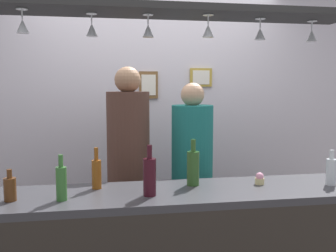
% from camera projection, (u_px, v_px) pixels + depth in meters
% --- Properties ---
extents(back_wall, '(4.40, 0.06, 2.60)m').
position_uv_depth(back_wall, '(151.00, 117.00, 3.70)').
color(back_wall, silver).
rests_on(back_wall, ground_plane).
extents(bar_counter, '(2.70, 0.55, 0.96)m').
position_uv_depth(bar_counter, '(185.00, 249.00, 2.20)').
color(bar_counter, '#38383D').
rests_on(bar_counter, ground_plane).
extents(overhead_glass_rack, '(2.20, 0.36, 0.04)m').
position_uv_depth(overhead_glass_rack, '(179.00, 11.00, 2.25)').
color(overhead_glass_rack, black).
extents(hanging_wineglass_far_left, '(0.07, 0.07, 0.13)m').
position_uv_depth(hanging_wineglass_far_left, '(23.00, 25.00, 2.08)').
color(hanging_wineglass_far_left, silver).
rests_on(hanging_wineglass_far_left, overhead_glass_rack).
extents(hanging_wineglass_left, '(0.07, 0.07, 0.13)m').
position_uv_depth(hanging_wineglass_left, '(92.00, 29.00, 2.21)').
color(hanging_wineglass_left, silver).
rests_on(hanging_wineglass_left, overhead_glass_rack).
extents(hanging_wineglass_center_left, '(0.07, 0.07, 0.13)m').
position_uv_depth(hanging_wineglass_center_left, '(148.00, 30.00, 2.24)').
color(hanging_wineglass_center_left, silver).
rests_on(hanging_wineglass_center_left, overhead_glass_rack).
extents(hanging_wineglass_center, '(0.07, 0.07, 0.13)m').
position_uv_depth(hanging_wineglass_center, '(208.00, 30.00, 2.25)').
color(hanging_wineglass_center, silver).
rests_on(hanging_wineglass_center, overhead_glass_rack).
extents(hanging_wineglass_center_right, '(0.07, 0.07, 0.13)m').
position_uv_depth(hanging_wineglass_center_right, '(260.00, 33.00, 2.38)').
color(hanging_wineglass_center_right, silver).
rests_on(hanging_wineglass_center_right, overhead_glass_rack).
extents(hanging_wineglass_right, '(0.07, 0.07, 0.13)m').
position_uv_depth(hanging_wineglass_right, '(312.00, 35.00, 2.47)').
color(hanging_wineglass_right, silver).
rests_on(hanging_wineglass_right, overhead_glass_rack).
extents(person_middle_brown_shirt, '(0.34, 0.34, 1.75)m').
position_uv_depth(person_middle_brown_shirt, '(128.00, 154.00, 3.01)').
color(person_middle_brown_shirt, '#2D334C').
rests_on(person_middle_brown_shirt, ground_plane).
extents(person_right_teal_shirt, '(0.34, 0.34, 1.63)m').
position_uv_depth(person_right_teal_shirt, '(192.00, 162.00, 3.11)').
color(person_right_teal_shirt, '#2D334C').
rests_on(person_right_teal_shirt, ground_plane).
extents(bottle_beer_amber_tall, '(0.06, 0.06, 0.26)m').
position_uv_depth(bottle_beer_amber_tall, '(97.00, 173.00, 2.35)').
color(bottle_beer_amber_tall, brown).
rests_on(bottle_beer_amber_tall, bar_counter).
extents(bottle_soda_clear, '(0.06, 0.06, 0.23)m').
position_uv_depth(bottle_soda_clear, '(331.00, 171.00, 2.44)').
color(bottle_soda_clear, silver).
rests_on(bottle_soda_clear, bar_counter).
extents(bottle_beer_green_import, '(0.06, 0.06, 0.26)m').
position_uv_depth(bottle_beer_green_import, '(61.00, 182.00, 2.11)').
color(bottle_beer_green_import, '#336B2D').
rests_on(bottle_beer_green_import, bar_counter).
extents(bottle_wine_dark_red, '(0.08, 0.08, 0.30)m').
position_uv_depth(bottle_wine_dark_red, '(150.00, 176.00, 2.20)').
color(bottle_wine_dark_red, '#380F19').
rests_on(bottle_wine_dark_red, bar_counter).
extents(bottle_beer_brown_stubby, '(0.07, 0.07, 0.18)m').
position_uv_depth(bottle_beer_brown_stubby, '(10.00, 189.00, 2.10)').
color(bottle_beer_brown_stubby, '#512D14').
rests_on(bottle_beer_brown_stubby, bar_counter).
extents(bottle_champagne_green, '(0.08, 0.08, 0.30)m').
position_uv_depth(bottle_champagne_green, '(193.00, 167.00, 2.43)').
color(bottle_champagne_green, '#2D5623').
rests_on(bottle_champagne_green, bar_counter).
extents(cupcake, '(0.06, 0.06, 0.08)m').
position_uv_depth(cupcake, '(260.00, 179.00, 2.46)').
color(cupcake, beige).
rests_on(cupcake, bar_counter).
extents(picture_frame_crest, '(0.18, 0.02, 0.26)m').
position_uv_depth(picture_frame_crest, '(149.00, 85.00, 3.62)').
color(picture_frame_crest, brown).
rests_on(picture_frame_crest, back_wall).
extents(picture_frame_upper_small, '(0.22, 0.02, 0.18)m').
position_uv_depth(picture_frame_upper_small, '(201.00, 77.00, 3.70)').
color(picture_frame_upper_small, '#B29338').
rests_on(picture_frame_upper_small, back_wall).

